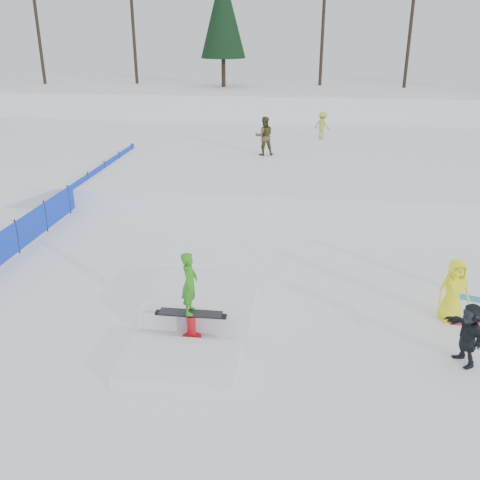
# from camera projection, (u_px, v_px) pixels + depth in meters

# --- Properties ---
(ground) EXTENTS (120.00, 120.00, 0.00)m
(ground) POSITION_uv_depth(u_px,v_px,m) (210.00, 310.00, 13.27)
(ground) COLOR white
(snow_berm) EXTENTS (60.00, 14.00, 2.40)m
(snow_berm) POSITION_uv_depth(u_px,v_px,m) (279.00, 102.00, 40.44)
(snow_berm) COLOR white
(snow_berm) RESTS_ON ground
(snow_midrise) EXTENTS (50.00, 18.00, 0.80)m
(snow_midrise) POSITION_uv_depth(u_px,v_px,m) (264.00, 153.00, 27.85)
(snow_midrise) COLOR white
(snow_midrise) RESTS_ON ground
(safety_fence) EXTENTS (0.05, 16.00, 1.10)m
(safety_fence) POSITION_uv_depth(u_px,v_px,m) (69.00, 199.00, 19.89)
(safety_fence) COLOR #1437CF
(safety_fence) RESTS_ON ground
(treeline) EXTENTS (40.24, 4.22, 10.50)m
(treeline) POSITION_uv_depth(u_px,v_px,m) (372.00, 11.00, 35.82)
(treeline) COLOR black
(treeline) RESTS_ON snow_berm
(walker_olive) EXTENTS (1.02, 0.88, 1.82)m
(walker_olive) POSITION_uv_depth(u_px,v_px,m) (264.00, 136.00, 25.27)
(walker_olive) COLOR #47421F
(walker_olive) RESTS_ON snow_midrise
(walker_ygreen) EXTENTS (1.08, 0.95, 1.45)m
(walker_ygreen) POSITION_uv_depth(u_px,v_px,m) (322.00, 126.00, 28.98)
(walker_ygreen) COLOR #ABBD38
(walker_ygreen) RESTS_ON snow_midrise
(spectator_yellow) EXTENTS (0.84, 0.62, 1.56)m
(spectator_yellow) POSITION_uv_depth(u_px,v_px,m) (454.00, 290.00, 12.55)
(spectator_yellow) COLOR #FBFF1A
(spectator_yellow) RESTS_ON ground
(spectator_dark) EXTENTS (0.79, 1.34, 1.38)m
(spectator_dark) POSITION_uv_depth(u_px,v_px,m) (468.00, 334.00, 10.95)
(spectator_dark) COLOR black
(spectator_dark) RESTS_ON ground
(loose_board_red) EXTENTS (1.42, 0.37, 0.03)m
(loose_board_red) POSITION_uv_depth(u_px,v_px,m) (480.00, 324.00, 12.61)
(loose_board_red) COLOR #A81E3A
(loose_board_red) RESTS_ON ground
(jib_rail_feature) EXTENTS (2.60, 4.40, 2.11)m
(jib_rail_feature) POSITION_uv_depth(u_px,v_px,m) (196.00, 314.00, 12.45)
(jib_rail_feature) COLOR white
(jib_rail_feature) RESTS_ON ground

